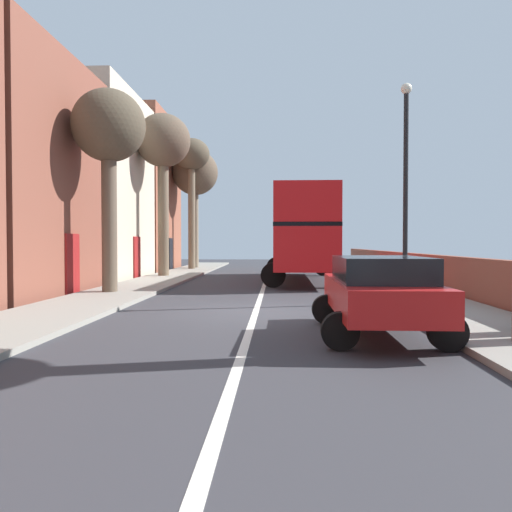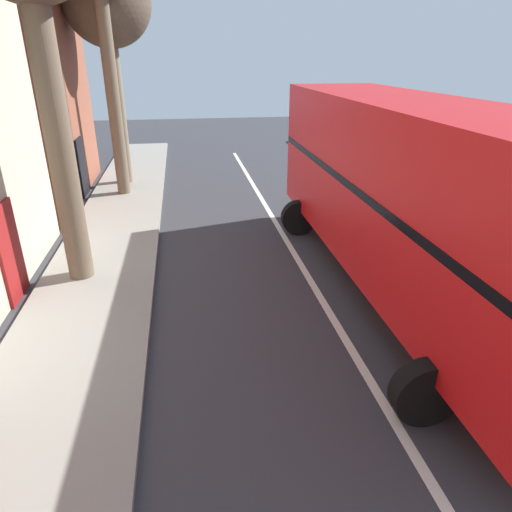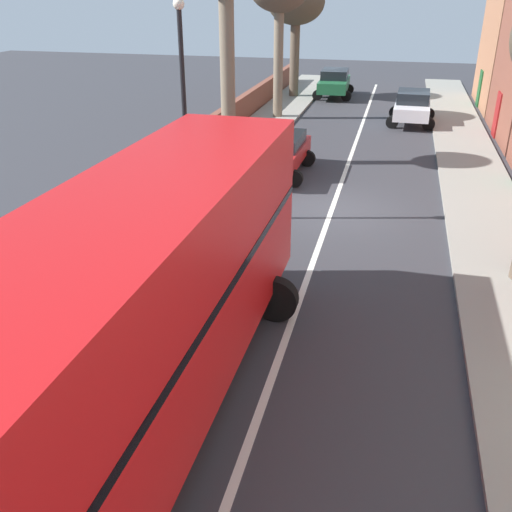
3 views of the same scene
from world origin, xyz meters
TOP-DOWN VIEW (x-y plane):
  - ground_plane at (0.00, 0.00)m, footprint 84.00×84.00m
  - road_centre_line at (0.00, 0.00)m, footprint 0.16×54.00m
  - sidewalk_left at (-4.90, 0.00)m, footprint 2.60×60.00m
  - sidewalk_right at (4.90, 0.00)m, footprint 2.60×60.00m
  - boundary_wall_right at (6.45, 0.00)m, footprint 0.36×54.00m
  - double_decker_bus at (1.70, 10.96)m, footprint 3.63×11.13m
  - parked_car_white_left_0 at (-2.50, -13.88)m, footprint 2.54×4.25m
  - parked_car_red_right_1 at (2.50, -3.38)m, footprint 2.43×4.49m
  - parked_car_green_right_2 at (2.50, -21.00)m, footprint 2.60×4.51m
  - street_tree_right_5 at (5.06, -20.17)m, footprint 3.59×3.59m
  - lamppost_right at (4.30, 1.95)m, footprint 0.32×0.32m
  - litter_bin_right at (5.30, -3.59)m, footprint 0.55×0.55m

SIDE VIEW (x-z plane):
  - ground_plane at x=0.00m, z-range 0.00..0.00m
  - road_centre_line at x=0.00m, z-range 0.00..0.01m
  - sidewalk_left at x=-4.90m, z-range 0.00..0.12m
  - sidewalk_right at x=4.90m, z-range 0.00..0.12m
  - boundary_wall_right at x=6.45m, z-range 0.00..1.34m
  - litter_bin_right at x=5.30m, z-range 0.12..1.29m
  - parked_car_red_right_1 at x=2.50m, z-range 0.13..1.65m
  - parked_car_white_left_0 at x=-2.50m, z-range 0.11..1.80m
  - parked_car_green_right_2 at x=2.50m, z-range 0.11..1.85m
  - double_decker_bus at x=1.70m, z-range 0.32..4.38m
  - lamppost_right at x=4.30m, z-range 0.65..6.96m
  - street_tree_right_5 at x=5.06m, z-range 2.13..9.24m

